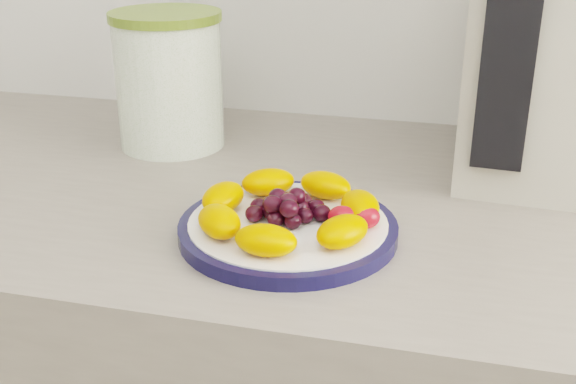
# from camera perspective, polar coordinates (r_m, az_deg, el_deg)

# --- Properties ---
(plate_rim) EXTENTS (0.23, 0.23, 0.01)m
(plate_rim) POSITION_cam_1_polar(r_m,az_deg,el_deg) (0.75, 0.00, -2.97)
(plate_rim) COLOR #101135
(plate_rim) RESTS_ON counter
(plate_face) EXTENTS (0.21, 0.21, 0.02)m
(plate_face) POSITION_cam_1_polar(r_m,az_deg,el_deg) (0.75, 0.00, -2.90)
(plate_face) COLOR white
(plate_face) RESTS_ON counter
(canister) EXTENTS (0.15, 0.15, 0.17)m
(canister) POSITION_cam_1_polar(r_m,az_deg,el_deg) (1.01, -9.34, 8.38)
(canister) COLOR #376B11
(canister) RESTS_ON counter
(canister_lid) EXTENTS (0.15, 0.15, 0.01)m
(canister_lid) POSITION_cam_1_polar(r_m,az_deg,el_deg) (0.99, -9.70, 13.55)
(canister_lid) COLOR olive
(canister_lid) RESTS_ON canister
(appliance_body) EXTENTS (0.20, 0.27, 0.33)m
(appliance_body) POSITION_cam_1_polar(r_m,az_deg,el_deg) (0.95, 20.16, 11.01)
(appliance_body) COLOR #B8B2A1
(appliance_body) RESTS_ON counter
(appliance_panel) EXTENTS (0.06, 0.02, 0.24)m
(appliance_panel) POSITION_cam_1_polar(r_m,az_deg,el_deg) (0.81, 17.00, 9.92)
(appliance_panel) COLOR black
(appliance_panel) RESTS_ON appliance_body
(fruit_plate) EXTENTS (0.20, 0.20, 0.03)m
(fruit_plate) POSITION_cam_1_polar(r_m,az_deg,el_deg) (0.75, 0.16, -1.29)
(fruit_plate) COLOR #FF7F00
(fruit_plate) RESTS_ON plate_face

